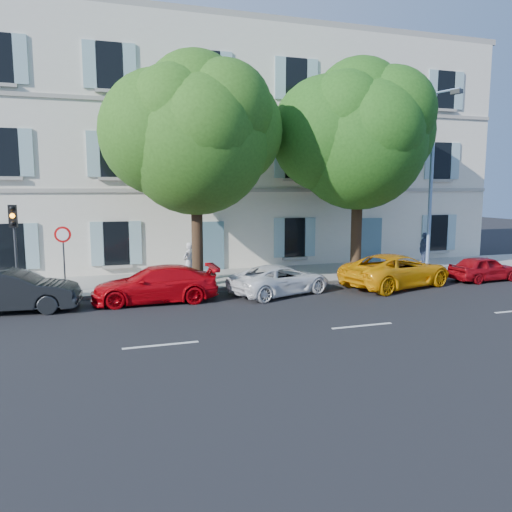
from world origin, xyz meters
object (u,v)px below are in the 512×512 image
object	(u,v)px
tree_right	(359,143)
pedestrian_b	(196,261)
car_red_hatchback	(484,268)
traffic_light	(14,231)
pedestrian_c	(424,250)
car_yellow_supercar	(396,270)
pedestrian_a	(189,262)
car_red_coupe	(155,284)
road_sign	(63,246)
street_lamp	(434,172)
tree_left	(196,142)
car_white_coupe	(280,280)
car_dark_sedan	(12,291)

from	to	relation	value
tree_right	pedestrian_b	distance (m)	8.98
car_red_hatchback	tree_right	distance (m)	7.91
traffic_light	pedestrian_c	distance (m)	18.55
car_yellow_supercar	pedestrian_a	distance (m)	8.70
car_red_coupe	road_sign	distance (m)	3.70
street_lamp	pedestrian_c	bearing A→B (deg)	63.27
tree_left	car_white_coupe	bearing A→B (deg)	-32.60
tree_left	car_dark_sedan	bearing A→B (deg)	-165.77
car_red_coupe	pedestrian_b	size ratio (longest dim) A/B	2.73
car_yellow_supercar	car_red_hatchback	bearing A→B (deg)	-105.79
car_white_coupe	pedestrian_c	size ratio (longest dim) A/B	2.37
car_red_hatchback	pedestrian_c	xyz separation A→B (m)	(-0.71, 3.31, 0.47)
road_sign	pedestrian_b	bearing A→B (deg)	17.36
car_yellow_supercar	tree_left	bearing A→B (deg)	60.69
pedestrian_c	car_white_coupe	bearing A→B (deg)	124.68
car_red_coupe	car_yellow_supercar	size ratio (longest dim) A/B	0.90
tree_left	pedestrian_a	xyz separation A→B (m)	(-0.18, 0.93, -4.91)
car_red_coupe	car_white_coupe	xyz separation A→B (m)	(4.77, -0.15, -0.08)
pedestrian_c	car_yellow_supercar	bearing A→B (deg)	146.28
car_red_coupe	car_red_hatchback	size ratio (longest dim) A/B	1.37
car_dark_sedan	car_red_coupe	size ratio (longest dim) A/B	0.95
car_yellow_supercar	traffic_light	distance (m)	14.84
traffic_light	road_sign	world-z (taller)	traffic_light
car_red_hatchback	pedestrian_a	xyz separation A→B (m)	(-12.68, 2.96, 0.44)
car_dark_sedan	road_sign	distance (m)	2.50
pedestrian_c	street_lamp	bearing A→B (deg)	168.70
car_white_coupe	street_lamp	bearing A→B (deg)	-96.33
car_dark_sedan	tree_left	bearing A→B (deg)	-69.22
road_sign	pedestrian_b	distance (m)	5.57
traffic_light	road_sign	size ratio (longest dim) A/B	1.31
tree_right	car_red_hatchback	bearing A→B (deg)	-27.35
car_red_coupe	car_white_coupe	distance (m)	4.77
street_lamp	pedestrian_a	size ratio (longest dim) A/B	4.85
car_white_coupe	tree_right	size ratio (longest dim) A/B	0.45
tree_right	road_sign	distance (m)	13.22
tree_left	pedestrian_c	bearing A→B (deg)	6.18
car_red_coupe	pedestrian_c	world-z (taller)	pedestrian_c
car_white_coupe	car_red_hatchback	xyz separation A→B (m)	(9.63, -0.19, -0.02)
car_white_coupe	pedestrian_b	world-z (taller)	pedestrian_b
pedestrian_a	car_red_hatchback	bearing A→B (deg)	127.64
pedestrian_c	traffic_light	bearing A→B (deg)	110.53
car_yellow_supercar	pedestrian_b	size ratio (longest dim) A/B	3.02
car_yellow_supercar	tree_right	size ratio (longest dim) A/B	0.54
car_red_hatchback	car_white_coupe	bearing A→B (deg)	85.30
car_dark_sedan	car_red_hatchback	xyz separation A→B (m)	(19.12, -0.35, -0.15)
pedestrian_a	pedestrian_c	size ratio (longest dim) A/B	0.97
car_dark_sedan	tree_left	world-z (taller)	tree_left
car_dark_sedan	pedestrian_c	world-z (taller)	pedestrian_c
car_white_coupe	tree_right	bearing A→B (deg)	-81.41
car_dark_sedan	car_white_coupe	world-z (taller)	car_dark_sedan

